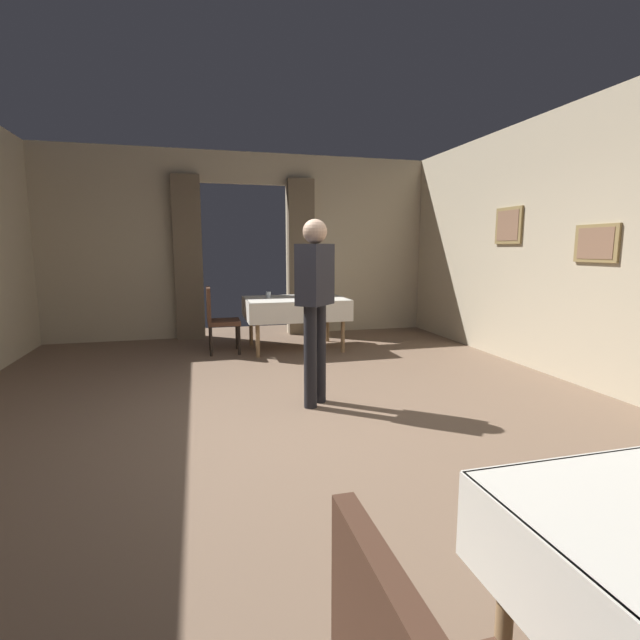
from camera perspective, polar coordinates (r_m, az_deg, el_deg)
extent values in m
plane|color=#7A604C|center=(4.04, -2.55, -12.43)|extent=(10.08, 10.08, 0.00)
cube|color=beige|center=(5.43, 32.89, 7.82)|extent=(0.12, 8.40, 3.00)
cube|color=#997F4C|center=(5.51, 30.82, 8.09)|extent=(0.03, 0.54, 0.38)
cube|color=#8C664C|center=(5.50, 30.71, 8.10)|extent=(0.01, 0.44, 0.31)
cube|color=#997F4C|center=(6.58, 22.16, 10.69)|extent=(0.03, 0.51, 0.47)
cube|color=#8C664C|center=(6.57, 22.05, 10.70)|extent=(0.01, 0.42, 0.38)
cube|color=beige|center=(7.96, -23.42, 8.37)|extent=(2.50, 0.12, 3.00)
cube|color=beige|center=(8.34, 4.45, 9.04)|extent=(2.50, 0.12, 3.00)
cube|color=beige|center=(8.02, -9.40, 17.93)|extent=(1.40, 0.12, 0.50)
cube|color=#70604C|center=(7.74, -15.87, 7.27)|extent=(0.44, 0.14, 2.60)
cube|color=#70604C|center=(7.93, -2.34, 7.62)|extent=(0.44, 0.14, 2.60)
cylinder|color=olive|center=(1.82, 21.85, -29.25)|extent=(0.06, 0.06, 0.71)
cube|color=silver|center=(2.06, 32.02, -17.12)|extent=(1.21, 0.02, 0.29)
cube|color=silver|center=(1.41, 28.06, -29.73)|extent=(0.02, 0.92, 0.29)
cylinder|color=olive|center=(6.29, -7.67, -1.40)|extent=(0.06, 0.06, 0.71)
cylinder|color=olive|center=(6.55, 2.82, -0.94)|extent=(0.06, 0.06, 0.71)
cylinder|color=olive|center=(7.08, -8.49, -0.28)|extent=(0.06, 0.06, 0.71)
cylinder|color=olive|center=(7.31, 0.92, 0.09)|extent=(0.06, 0.06, 0.71)
cube|color=olive|center=(6.73, -3.08, 2.51)|extent=(1.36, 0.96, 0.03)
cube|color=silver|center=(6.73, -3.08, 2.68)|extent=(1.42, 1.02, 0.01)
cube|color=silver|center=(6.25, -2.12, 0.92)|extent=(1.42, 0.02, 0.29)
cube|color=silver|center=(7.24, -3.90, 1.99)|extent=(1.42, 0.02, 0.29)
cube|color=silver|center=(6.64, -9.09, 1.28)|extent=(0.02, 1.02, 0.29)
cube|color=silver|center=(6.92, 2.70, 1.69)|extent=(0.02, 1.02, 0.29)
cylinder|color=black|center=(6.89, -10.17, -1.81)|extent=(0.04, 0.04, 0.42)
cylinder|color=black|center=(6.51, -9.90, -2.40)|extent=(0.04, 0.04, 0.42)
cylinder|color=black|center=(6.87, -13.34, -1.93)|extent=(0.04, 0.04, 0.42)
cylinder|color=black|center=(6.50, -13.24, -2.54)|extent=(0.04, 0.04, 0.42)
cube|color=#513323|center=(6.65, -11.72, -0.26)|extent=(0.44, 0.44, 0.06)
cube|color=#513323|center=(6.61, -13.52, 1.86)|extent=(0.05, 0.42, 0.48)
cylinder|color=silver|center=(6.53, -1.50, 3.12)|extent=(0.06, 0.06, 0.13)
sphere|color=#D84C8C|center=(6.52, -1.50, 3.95)|extent=(0.07, 0.07, 0.07)
cylinder|color=silver|center=(6.79, -6.35, 3.11)|extent=(0.07, 0.07, 0.09)
cylinder|color=silver|center=(6.92, -0.54, 3.34)|extent=(0.08, 0.08, 0.10)
cylinder|color=black|center=(4.25, -1.19, -4.60)|extent=(0.12, 0.12, 0.95)
cylinder|color=black|center=(4.41, -0.04, -4.13)|extent=(0.12, 0.12, 0.95)
cube|color=#26262D|center=(4.22, -0.63, 5.60)|extent=(0.41, 0.41, 0.55)
sphere|color=tan|center=(4.22, -0.63, 10.83)|extent=(0.22, 0.22, 0.22)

